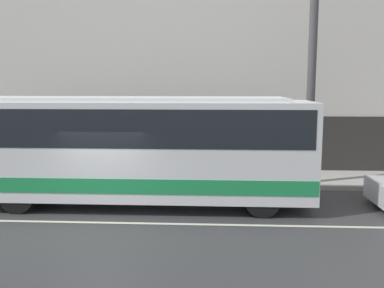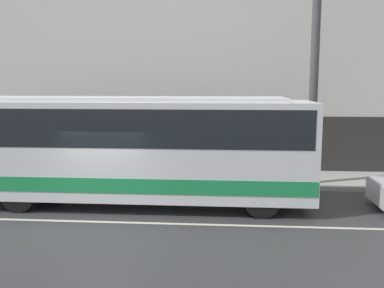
# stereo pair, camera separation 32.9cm
# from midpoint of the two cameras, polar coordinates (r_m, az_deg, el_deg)

# --- Properties ---
(ground_plane) EXTENTS (60.00, 60.00, 0.00)m
(ground_plane) POSITION_cam_midpoint_polar(r_m,az_deg,el_deg) (12.52, -13.11, -10.18)
(ground_plane) COLOR #38383A
(sidewalk) EXTENTS (60.00, 2.91, 0.16)m
(sidewalk) POSITION_cam_midpoint_polar(r_m,az_deg,el_deg) (17.61, -8.19, -4.40)
(sidewalk) COLOR #A09E99
(sidewalk) RESTS_ON ground_plane
(building_facade) EXTENTS (60.00, 0.35, 9.91)m
(building_facade) POSITION_cam_midpoint_polar(r_m,az_deg,el_deg) (18.78, -7.52, 10.83)
(building_facade) COLOR silver
(building_facade) RESTS_ON ground_plane
(lane_stripe) EXTENTS (54.00, 0.14, 0.01)m
(lane_stripe) POSITION_cam_midpoint_polar(r_m,az_deg,el_deg) (12.52, -13.11, -10.16)
(lane_stripe) COLOR beige
(lane_stripe) RESTS_ON ground_plane
(transit_bus) EXTENTS (11.32, 2.53, 3.45)m
(transit_bus) POSITION_cam_midpoint_polar(r_m,az_deg,el_deg) (13.68, -8.80, -0.13)
(transit_bus) COLOR white
(transit_bus) RESTS_ON ground_plane
(utility_pole_near) EXTENTS (0.31, 0.31, 7.72)m
(utility_pole_near) POSITION_cam_midpoint_polar(r_m,az_deg,el_deg) (16.35, 15.07, 8.35)
(utility_pole_near) COLOR #4C4C4F
(utility_pole_near) RESTS_ON sidewalk
(pedestrian_waiting) EXTENTS (0.36, 0.36, 1.65)m
(pedestrian_waiting) POSITION_cam_midpoint_polar(r_m,az_deg,el_deg) (17.64, -4.25, -1.51)
(pedestrian_waiting) COLOR #1E5933
(pedestrian_waiting) RESTS_ON sidewalk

